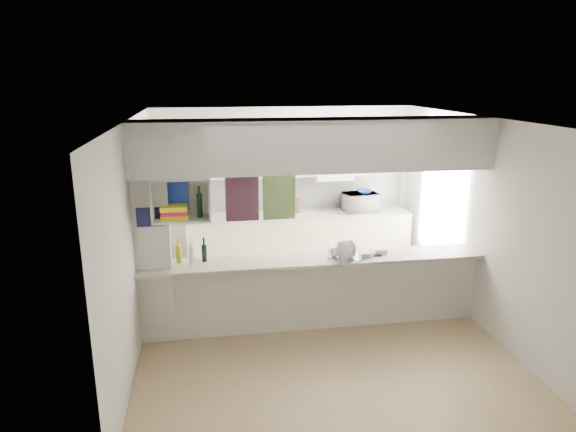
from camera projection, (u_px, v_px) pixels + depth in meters
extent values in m
plane|color=tan|center=(313.00, 326.00, 6.50)|extent=(4.80, 4.80, 0.00)
plane|color=white|center=(316.00, 119.00, 5.82)|extent=(4.80, 4.80, 0.00)
plane|color=silver|center=(284.00, 187.00, 8.44)|extent=(4.20, 0.00, 4.20)
plane|color=silver|center=(134.00, 237.00, 5.84)|extent=(0.00, 4.80, 4.80)
plane|color=silver|center=(477.00, 221.00, 6.48)|extent=(0.00, 4.80, 4.80)
cube|color=silver|center=(314.00, 294.00, 6.39)|extent=(4.20, 0.15, 0.88)
cube|color=#BDB3A6|center=(314.00, 260.00, 6.26)|extent=(4.20, 0.50, 0.04)
cube|color=white|center=(316.00, 145.00, 5.90)|extent=(4.20, 0.50, 0.60)
cube|color=silver|center=(153.00, 236.00, 5.87)|extent=(0.40, 0.18, 2.60)
cube|color=#191E4C|center=(150.00, 217.00, 5.71)|extent=(0.30, 0.01, 0.22)
cube|color=white|center=(152.00, 237.00, 5.77)|extent=(0.30, 0.01, 0.24)
cube|color=black|center=(242.00, 196.00, 6.14)|extent=(0.40, 0.02, 0.62)
cube|color=#1D836A|center=(279.00, 195.00, 6.21)|extent=(0.40, 0.02, 0.62)
cube|color=white|center=(182.00, 219.00, 5.77)|extent=(0.65, 0.35, 0.02)
cube|color=white|center=(180.00, 178.00, 5.64)|extent=(0.65, 0.35, 0.02)
cube|color=white|center=(182.00, 195.00, 5.86)|extent=(0.65, 0.02, 0.50)
cube|color=white|center=(152.00, 200.00, 5.66)|extent=(0.02, 0.35, 0.50)
cube|color=white|center=(209.00, 198.00, 5.75)|extent=(0.02, 0.35, 0.50)
cube|color=yellow|center=(175.00, 216.00, 5.75)|extent=(0.30, 0.24, 0.05)
cube|color=red|center=(175.00, 212.00, 5.73)|extent=(0.28, 0.22, 0.05)
cube|color=yellow|center=(174.00, 208.00, 5.72)|extent=(0.30, 0.24, 0.05)
cube|color=navy|center=(177.00, 196.00, 5.82)|extent=(0.26, 0.02, 0.34)
cylinder|color=black|center=(200.00, 205.00, 5.76)|extent=(0.06, 0.06, 0.28)
cube|color=beige|center=(299.00, 241.00, 8.41)|extent=(3.60, 0.60, 0.90)
cube|color=#BDB3A6|center=(299.00, 214.00, 8.29)|extent=(3.60, 0.63, 0.03)
cube|color=silver|center=(296.00, 192.00, 8.48)|extent=(3.60, 0.03, 0.60)
cube|color=beige|center=(286.00, 154.00, 8.13)|extent=(2.62, 0.34, 0.72)
cube|color=white|center=(332.00, 178.00, 8.28)|extent=(0.60, 0.46, 0.12)
cube|color=silver|center=(336.00, 183.00, 8.07)|extent=(0.60, 0.02, 0.05)
imported|color=white|center=(361.00, 202.00, 8.40)|extent=(0.59, 0.43, 0.30)
imported|color=navy|center=(364.00, 192.00, 8.33)|extent=(0.24, 0.24, 0.06)
cube|color=silver|center=(349.00, 257.00, 6.27)|extent=(0.52, 0.45, 0.01)
cylinder|color=white|center=(342.00, 249.00, 6.19)|extent=(0.08, 0.21, 0.22)
cylinder|color=white|center=(346.00, 249.00, 6.22)|extent=(0.08, 0.21, 0.22)
cylinder|color=white|center=(351.00, 248.00, 6.25)|extent=(0.08, 0.21, 0.22)
imported|color=white|center=(334.00, 253.00, 6.25)|extent=(0.15, 0.15, 0.09)
cylinder|color=black|center=(165.00, 258.00, 5.98)|extent=(0.07, 0.07, 0.20)
cylinder|color=black|center=(165.00, 245.00, 5.94)|extent=(0.02, 0.02, 0.09)
cylinder|color=#9D9F1A|center=(179.00, 254.00, 6.08)|extent=(0.07, 0.07, 0.22)
cylinder|color=#9D9F1A|center=(178.00, 241.00, 6.04)|extent=(0.02, 0.02, 0.09)
cylinder|color=silver|center=(191.00, 255.00, 6.02)|extent=(0.07, 0.07, 0.23)
cylinder|color=silver|center=(191.00, 242.00, 5.98)|extent=(0.02, 0.02, 0.09)
cylinder|color=black|center=(204.00, 253.00, 6.13)|extent=(0.07, 0.07, 0.20)
cylinder|color=black|center=(204.00, 241.00, 6.09)|extent=(0.02, 0.02, 0.09)
cylinder|color=silver|center=(347.00, 253.00, 6.34)|extent=(0.15, 0.15, 0.08)
cube|color=silver|center=(366.00, 255.00, 6.28)|extent=(0.15, 0.11, 0.07)
cube|color=silver|center=(380.00, 251.00, 6.40)|extent=(0.15, 0.11, 0.07)
cube|color=black|center=(375.00, 256.00, 6.33)|extent=(0.14, 0.07, 0.01)
cylinder|color=black|center=(272.00, 210.00, 8.25)|extent=(0.09, 0.09, 0.13)
cube|color=brown|center=(296.00, 206.00, 8.33)|extent=(0.13, 0.11, 0.22)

